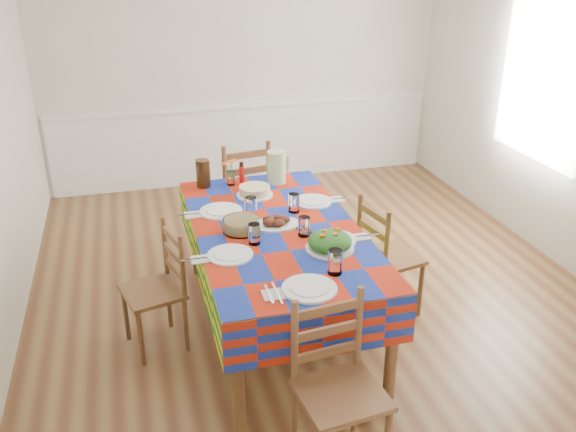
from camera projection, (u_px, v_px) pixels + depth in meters
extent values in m
cube|color=brown|center=(307.00, 283.00, 5.17)|extent=(4.50, 5.00, 0.04)
cube|color=beige|center=(244.00, 65.00, 6.82)|extent=(4.50, 0.04, 2.70)
cube|color=beige|center=(496.00, 299.00, 2.39)|extent=(4.50, 0.04, 2.70)
cube|color=beige|center=(566.00, 106.00, 5.14)|extent=(0.04, 5.00, 2.70)
cube|color=white|center=(246.00, 106.00, 6.96)|extent=(4.41, 0.06, 0.04)
cube|color=white|center=(247.00, 143.00, 7.16)|extent=(4.41, 0.03, 0.90)
plane|color=white|center=(543.00, 82.00, 5.33)|extent=(0.00, 1.40, 1.40)
cylinder|color=brown|center=(238.00, 376.00, 3.45)|extent=(0.08, 0.08, 0.77)
cylinder|color=brown|center=(392.00, 349.00, 3.67)|extent=(0.08, 0.08, 0.77)
cylinder|color=brown|center=(195.00, 233.00, 5.13)|extent=(0.08, 0.08, 0.77)
cylinder|color=brown|center=(303.00, 221.00, 5.35)|extent=(0.08, 0.08, 0.77)
cube|color=brown|center=(277.00, 231.00, 4.23)|extent=(1.07, 2.04, 0.04)
cube|color=#B6240F|center=(277.00, 228.00, 4.22)|extent=(1.12, 2.08, 0.01)
cube|color=#B6240F|center=(198.00, 259.00, 4.16)|extent=(0.01, 2.08, 0.32)
cube|color=#B6240F|center=(351.00, 240.00, 4.42)|extent=(0.01, 2.08, 0.32)
cube|color=#B6240F|center=(323.00, 333.00, 3.38)|extent=(1.12, 0.01, 0.32)
cube|color=#B6240F|center=(247.00, 195.00, 5.21)|extent=(1.12, 0.01, 0.32)
cylinder|color=white|center=(309.00, 289.00, 3.47)|extent=(0.32, 0.32, 0.02)
cylinder|color=white|center=(309.00, 287.00, 3.46)|extent=(0.23, 0.23, 0.01)
cylinder|color=white|center=(335.00, 262.00, 3.61)|extent=(0.09, 0.09, 0.15)
cube|color=silver|center=(273.00, 295.00, 3.42)|extent=(0.12, 0.12, 0.01)
cube|color=silver|center=(269.00, 294.00, 3.41)|extent=(0.01, 0.20, 0.00)
cube|color=silver|center=(277.00, 293.00, 3.42)|extent=(0.01, 0.24, 0.00)
cylinder|color=white|center=(230.00, 255.00, 3.84)|extent=(0.29, 0.29, 0.02)
cylinder|color=white|center=(230.00, 253.00, 3.84)|extent=(0.21, 0.21, 0.01)
cylinder|color=white|center=(254.00, 234.00, 3.97)|extent=(0.08, 0.08, 0.14)
cube|color=silver|center=(200.00, 259.00, 3.80)|extent=(0.11, 0.11, 0.01)
cube|color=silver|center=(196.00, 259.00, 3.79)|extent=(0.18, 0.01, 0.00)
cube|color=silver|center=(203.00, 258.00, 3.80)|extent=(0.22, 0.01, 0.00)
cylinder|color=white|center=(221.00, 211.00, 4.46)|extent=(0.31, 0.31, 0.02)
cylinder|color=white|center=(221.00, 210.00, 4.45)|extent=(0.22, 0.22, 0.01)
cylinder|color=white|center=(251.00, 207.00, 4.36)|extent=(0.09, 0.09, 0.15)
cube|color=silver|center=(192.00, 215.00, 4.41)|extent=(0.12, 0.12, 0.01)
cube|color=silver|center=(189.00, 214.00, 4.40)|extent=(0.20, 0.01, 0.00)
cube|color=silver|center=(195.00, 214.00, 4.41)|extent=(0.23, 0.01, 0.00)
cylinder|color=white|center=(335.00, 240.00, 4.04)|extent=(0.28, 0.28, 0.01)
cylinder|color=white|center=(335.00, 238.00, 4.03)|extent=(0.20, 0.20, 0.01)
cylinder|color=white|center=(304.00, 226.00, 4.08)|extent=(0.08, 0.08, 0.14)
cube|color=silver|center=(362.00, 237.00, 4.09)|extent=(0.11, 0.11, 0.01)
cube|color=silver|center=(359.00, 237.00, 4.08)|extent=(0.18, 0.01, 0.00)
cube|color=silver|center=(365.00, 236.00, 4.09)|extent=(0.21, 0.01, 0.00)
cylinder|color=white|center=(313.00, 202.00, 4.62)|extent=(0.29, 0.29, 0.02)
cylinder|color=white|center=(313.00, 200.00, 4.62)|extent=(0.21, 0.21, 0.01)
cylinder|color=white|center=(294.00, 203.00, 4.44)|extent=(0.08, 0.08, 0.14)
cube|color=silver|center=(337.00, 200.00, 4.67)|extent=(0.11, 0.11, 0.01)
cube|color=silver|center=(334.00, 199.00, 4.66)|extent=(0.18, 0.01, 0.00)
cube|color=silver|center=(339.00, 199.00, 4.68)|extent=(0.22, 0.01, 0.00)
ellipsoid|color=white|center=(276.00, 225.00, 4.25)|extent=(0.34, 0.24, 0.02)
ellipsoid|color=black|center=(284.00, 219.00, 4.25)|extent=(0.09, 0.08, 0.05)
ellipsoid|color=black|center=(277.00, 217.00, 4.28)|extent=(0.09, 0.08, 0.05)
ellipsoid|color=black|center=(269.00, 219.00, 4.25)|extent=(0.09, 0.08, 0.05)
ellipsoid|color=black|center=(269.00, 222.00, 4.21)|extent=(0.09, 0.08, 0.05)
ellipsoid|color=black|center=(278.00, 223.00, 4.20)|extent=(0.09, 0.08, 0.05)
cylinder|color=white|center=(330.00, 248.00, 3.93)|extent=(0.32, 0.32, 0.01)
ellipsoid|color=#134F16|center=(330.00, 241.00, 3.91)|extent=(0.28, 0.28, 0.13)
cube|color=#D95F12|center=(322.00, 236.00, 3.84)|extent=(0.04, 0.03, 0.01)
cube|color=#D95F12|center=(326.00, 231.00, 3.90)|extent=(0.05, 0.04, 0.01)
cube|color=#D95F12|center=(335.00, 234.00, 3.86)|extent=(0.03, 0.04, 0.01)
cube|color=#D95F12|center=(338.00, 229.00, 3.92)|extent=(0.04, 0.05, 0.01)
cylinder|color=white|center=(241.00, 225.00, 4.16)|extent=(0.25, 0.25, 0.09)
cylinder|color=tan|center=(241.00, 225.00, 4.16)|extent=(0.23, 0.23, 0.08)
cylinder|color=white|center=(255.00, 195.00, 4.75)|extent=(0.28, 0.28, 0.01)
cylinder|color=beige|center=(255.00, 190.00, 4.73)|extent=(0.24, 0.24, 0.07)
cube|color=black|center=(301.00, 230.00, 4.18)|extent=(0.13, 0.30, 0.01)
cube|color=black|center=(307.00, 228.00, 4.21)|extent=(0.06, 0.31, 0.01)
cylinder|color=white|center=(231.00, 178.00, 4.94)|extent=(0.07, 0.07, 0.12)
cylinder|color=#2F7828|center=(228.00, 173.00, 4.92)|extent=(0.01, 0.01, 0.16)
ellipsoid|color=#D95F12|center=(224.00, 164.00, 4.88)|extent=(0.05, 0.05, 0.02)
cylinder|color=#2F7828|center=(232.00, 172.00, 4.93)|extent=(0.01, 0.01, 0.16)
ellipsoid|color=#D95F12|center=(234.00, 160.00, 4.91)|extent=(0.05, 0.05, 0.02)
cylinder|color=#2F7828|center=(231.00, 173.00, 4.91)|extent=(0.01, 0.01, 0.16)
ellipsoid|color=#D95F12|center=(231.00, 161.00, 4.84)|extent=(0.05, 0.05, 0.02)
cylinder|color=red|center=(242.00, 172.00, 4.98)|extent=(0.04, 0.04, 0.17)
cylinder|color=#B8DD9C|center=(276.00, 167.00, 4.96)|extent=(0.15, 0.15, 0.26)
cylinder|color=#321C0B|center=(203.00, 173.00, 4.88)|extent=(0.11, 0.11, 0.22)
cube|color=white|center=(315.00, 301.00, 3.35)|extent=(0.08, 0.02, 0.02)
cylinder|color=brown|center=(295.00, 419.00, 3.35)|extent=(0.04, 0.04, 0.47)
cylinder|color=brown|center=(355.00, 401.00, 3.48)|extent=(0.04, 0.04, 0.47)
cube|color=brown|center=(341.00, 395.00, 3.16)|extent=(0.48, 0.46, 0.03)
cylinder|color=brown|center=(295.00, 344.00, 3.15)|extent=(0.04, 0.04, 0.52)
cylinder|color=brown|center=(359.00, 328.00, 3.28)|extent=(0.04, 0.04, 0.52)
cube|color=brown|center=(327.00, 352.00, 3.26)|extent=(0.37, 0.06, 0.05)
cube|color=brown|center=(327.00, 331.00, 3.20)|extent=(0.37, 0.06, 0.05)
cube|color=brown|center=(328.00, 309.00, 3.15)|extent=(0.37, 0.06, 0.05)
cylinder|color=brown|center=(254.00, 210.00, 5.88)|extent=(0.04, 0.04, 0.50)
cylinder|color=brown|center=(214.00, 217.00, 5.74)|extent=(0.04, 0.04, 0.50)
cylinder|color=brown|center=(269.00, 225.00, 5.57)|extent=(0.04, 0.04, 0.50)
cylinder|color=brown|center=(227.00, 233.00, 5.42)|extent=(0.04, 0.04, 0.50)
cube|color=brown|center=(240.00, 194.00, 5.54)|extent=(0.53, 0.51, 0.03)
cylinder|color=brown|center=(269.00, 171.00, 5.34)|extent=(0.04, 0.04, 0.56)
cylinder|color=brown|center=(225.00, 178.00, 5.19)|extent=(0.04, 0.04, 0.56)
cube|color=brown|center=(248.00, 187.00, 5.31)|extent=(0.40, 0.08, 0.06)
cube|color=brown|center=(247.00, 171.00, 5.25)|extent=(0.40, 0.08, 0.06)
cube|color=brown|center=(247.00, 155.00, 5.19)|extent=(0.40, 0.08, 0.06)
cylinder|color=brown|center=(126.00, 314.00, 4.32)|extent=(0.03, 0.03, 0.42)
cylinder|color=brown|center=(141.00, 339.00, 4.05)|extent=(0.03, 0.03, 0.42)
cylinder|color=brown|center=(169.00, 302.00, 4.47)|extent=(0.03, 0.03, 0.42)
cylinder|color=brown|center=(186.00, 325.00, 4.20)|extent=(0.03, 0.03, 0.42)
cube|color=brown|center=(153.00, 292.00, 4.17)|extent=(0.47, 0.48, 0.03)
cylinder|color=brown|center=(165.00, 247.00, 4.29)|extent=(0.03, 0.03, 0.47)
cylinder|color=brown|center=(183.00, 268.00, 4.02)|extent=(0.03, 0.03, 0.47)
cube|color=brown|center=(175.00, 269.00, 4.19)|extent=(0.11, 0.33, 0.05)
cube|color=brown|center=(173.00, 254.00, 4.14)|extent=(0.11, 0.33, 0.05)
cube|color=brown|center=(172.00, 238.00, 4.09)|extent=(0.11, 0.33, 0.05)
cylinder|color=brown|center=(420.00, 290.00, 4.60)|extent=(0.04, 0.04, 0.44)
cylinder|color=brown|center=(393.00, 269.00, 4.89)|extent=(0.04, 0.04, 0.44)
cylinder|color=brown|center=(384.00, 301.00, 4.46)|extent=(0.04, 0.04, 0.44)
cylinder|color=brown|center=(357.00, 279.00, 4.75)|extent=(0.04, 0.04, 0.44)
cube|color=brown|center=(390.00, 257.00, 4.58)|extent=(0.47, 0.49, 0.03)
cylinder|color=brown|center=(387.00, 244.00, 4.26)|extent=(0.04, 0.04, 0.49)
cylinder|color=brown|center=(359.00, 225.00, 4.55)|extent=(0.04, 0.04, 0.49)
cube|color=brown|center=(372.00, 246.00, 4.45)|extent=(0.09, 0.35, 0.05)
cube|color=brown|center=(373.00, 230.00, 4.40)|extent=(0.09, 0.35, 0.05)
cube|color=brown|center=(374.00, 214.00, 4.34)|extent=(0.09, 0.35, 0.05)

